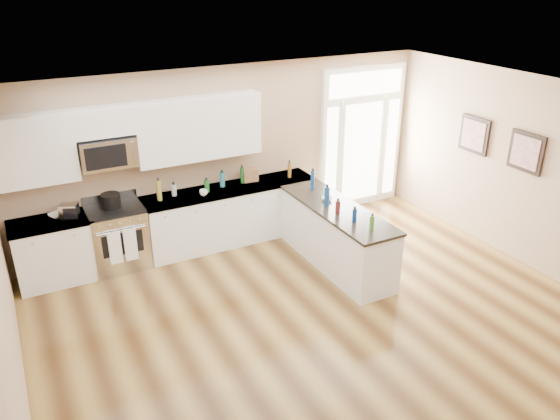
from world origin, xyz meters
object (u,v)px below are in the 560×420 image
at_px(kitchen_range, 118,237).
at_px(toaster_oven, 69,211).
at_px(peninsula_cabinet, 336,238).
at_px(stockpot, 111,200).

relative_size(kitchen_range, toaster_oven, 4.48).
xyz_separation_m(kitchen_range, toaster_oven, (-0.61, -0.02, 0.56)).
bearing_deg(toaster_oven, peninsula_cabinet, 0.75).
bearing_deg(kitchen_range, toaster_oven, -178.11).
bearing_deg(toaster_oven, stockpot, 30.85).
xyz_separation_m(peninsula_cabinet, stockpot, (-2.93, 1.51, 0.62)).
bearing_deg(peninsula_cabinet, toaster_oven, 157.90).
bearing_deg(peninsula_cabinet, stockpot, 152.68).
height_order(peninsula_cabinet, kitchen_range, kitchen_range).
relative_size(kitchen_range, stockpot, 3.81).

